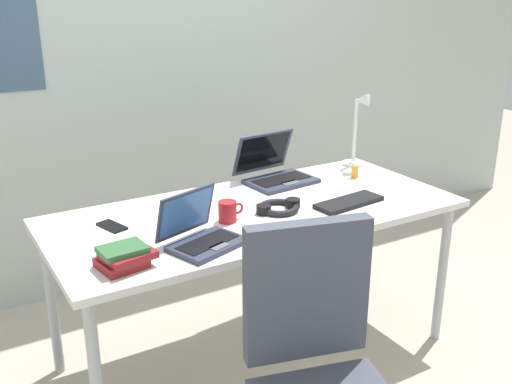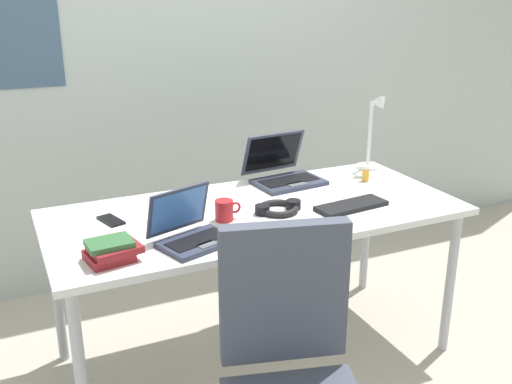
# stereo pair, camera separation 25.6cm
# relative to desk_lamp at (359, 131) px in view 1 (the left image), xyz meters

# --- Properties ---
(ground_plane) EXTENTS (12.00, 12.00, 0.00)m
(ground_plane) POSITION_rel_desk_lamp_xyz_m (-0.80, -0.28, -0.94)
(ground_plane) COLOR #B7AD9E
(wall_back) EXTENTS (6.00, 0.13, 2.60)m
(wall_back) POSITION_rel_desk_lamp_xyz_m (-0.80, 0.82, 0.36)
(wall_back) COLOR #B2BCB7
(wall_back) RESTS_ON ground_plane
(desk) EXTENTS (1.80, 0.80, 0.74)m
(desk) POSITION_rel_desk_lamp_xyz_m (-0.80, -0.28, -0.25)
(desk) COLOR white
(desk) RESTS_ON ground_plane
(desk_lamp) EXTENTS (0.12, 0.18, 0.40)m
(desk_lamp) POSITION_rel_desk_lamp_xyz_m (0.00, 0.00, 0.00)
(desk_lamp) COLOR white
(desk_lamp) RESTS_ON desk
(laptop_center) EXTENTS (0.33, 0.31, 0.20)m
(laptop_center) POSITION_rel_desk_lamp_xyz_m (-1.17, -0.49, -0.16)
(laptop_center) COLOR #33384C
(laptop_center) RESTS_ON desk
(laptop_near_mouse) EXTENTS (0.36, 0.34, 0.23)m
(laptop_near_mouse) POSITION_rel_desk_lamp_xyz_m (-0.51, 0.02, -0.15)
(laptop_near_mouse) COLOR #33384C
(laptop_near_mouse) RESTS_ON desk
(external_keyboard) EXTENTS (0.34, 0.15, 0.02)m
(external_keyboard) POSITION_rel_desk_lamp_xyz_m (-0.41, -0.44, -0.19)
(external_keyboard) COLOR black
(external_keyboard) RESTS_ON desk
(computer_mouse) EXTENTS (0.07, 0.10, 0.03)m
(computer_mouse) POSITION_rel_desk_lamp_xyz_m (-1.08, -0.15, -0.18)
(computer_mouse) COLOR black
(computer_mouse) RESTS_ON desk
(cell_phone) EXTENTS (0.10, 0.15, 0.01)m
(cell_phone) POSITION_rel_desk_lamp_xyz_m (-1.41, -0.15, -0.19)
(cell_phone) COLOR black
(cell_phone) RESTS_ON desk
(headphones) EXTENTS (0.21, 0.18, 0.04)m
(headphones) POSITION_rel_desk_lamp_xyz_m (-0.72, -0.34, -0.18)
(headphones) COLOR black
(headphones) RESTS_ON desk
(pill_bottle) EXTENTS (0.04, 0.04, 0.08)m
(pill_bottle) POSITION_rel_desk_lamp_xyz_m (-0.14, -0.14, -0.16)
(pill_bottle) COLOR gold
(pill_bottle) RESTS_ON desk
(book_stack) EXTENTS (0.20, 0.18, 0.08)m
(book_stack) POSITION_rel_desk_lamp_xyz_m (-1.48, -0.53, -0.16)
(book_stack) COLOR maroon
(book_stack) RESTS_ON desk
(coffee_mug) EXTENTS (0.11, 0.08, 0.09)m
(coffee_mug) POSITION_rel_desk_lamp_xyz_m (-0.97, -0.34, -0.15)
(coffee_mug) COLOR #B21E23
(coffee_mug) RESTS_ON desk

